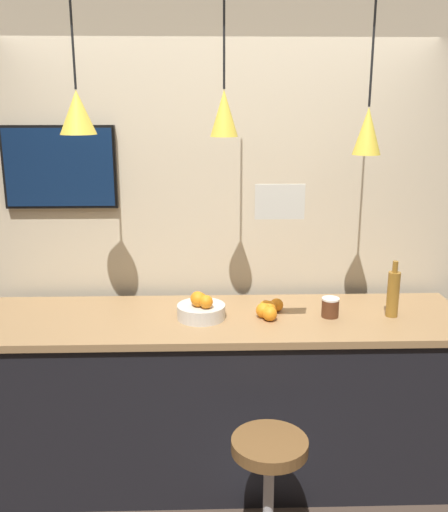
% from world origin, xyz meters
% --- Properties ---
extents(back_wall, '(8.00, 0.06, 2.90)m').
position_xyz_m(back_wall, '(0.00, 1.15, 1.45)').
color(back_wall, beige).
rests_on(back_wall, ground_plane).
extents(service_counter, '(2.72, 0.73, 0.98)m').
position_xyz_m(service_counter, '(0.00, 0.67, 0.49)').
color(service_counter, black).
rests_on(service_counter, ground_plane).
extents(bar_stool, '(0.45, 0.45, 0.66)m').
position_xyz_m(bar_stool, '(0.19, -0.04, 0.41)').
color(bar_stool, '#B7B7BC').
rests_on(bar_stool, ground_plane).
extents(fruit_bowl, '(0.27, 0.27, 0.16)m').
position_xyz_m(fruit_bowl, '(-0.13, 0.65, 1.04)').
color(fruit_bowl, beige).
rests_on(fruit_bowl, service_counter).
extents(orange_pile, '(0.17, 0.22, 0.08)m').
position_xyz_m(orange_pile, '(0.25, 0.68, 1.02)').
color(orange_pile, orange).
rests_on(orange_pile, service_counter).
extents(juice_bottle, '(0.07, 0.07, 0.32)m').
position_xyz_m(juice_bottle, '(0.94, 0.65, 1.12)').
color(juice_bottle, olive).
rests_on(juice_bottle, service_counter).
extents(spread_jar, '(0.10, 0.10, 0.11)m').
position_xyz_m(spread_jar, '(0.59, 0.65, 1.04)').
color(spread_jar, '#562D19').
rests_on(spread_jar, service_counter).
extents(pendant_lamp_left, '(0.19, 0.19, 0.82)m').
position_xyz_m(pendant_lamp_left, '(-0.74, 0.66, 2.10)').
color(pendant_lamp_left, black).
extents(pendant_lamp_middle, '(0.14, 0.14, 0.83)m').
position_xyz_m(pendant_lamp_middle, '(0.00, 0.66, 2.09)').
color(pendant_lamp_middle, black).
extents(pendant_lamp_right, '(0.15, 0.15, 0.93)m').
position_xyz_m(pendant_lamp_right, '(0.74, 0.66, 2.00)').
color(pendant_lamp_right, black).
extents(mounted_tv, '(0.67, 0.04, 0.49)m').
position_xyz_m(mounted_tv, '(-0.96, 1.10, 1.77)').
color(mounted_tv, black).
extents(hanging_menu_board, '(0.24, 0.01, 0.17)m').
position_xyz_m(hanging_menu_board, '(0.26, 0.39, 1.68)').
color(hanging_menu_board, silver).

